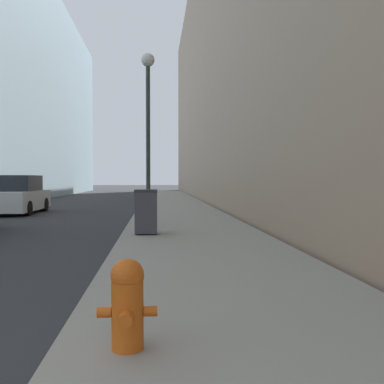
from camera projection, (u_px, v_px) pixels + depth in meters
name	position (u px, v px, depth m)	size (l,w,h in m)	color
sidewalk_right	(177.00, 211.00, 20.26)	(3.84, 60.00, 0.13)	gray
building_right_stone	(291.00, 63.00, 28.60)	(12.00, 60.00, 18.71)	#9E7F66
fire_hydrant	(127.00, 302.00, 3.67)	(0.51, 0.40, 0.78)	#D15614
trash_bin	(146.00, 211.00, 11.27)	(0.60, 0.60, 1.18)	#3D3D42
lamppost	(148.00, 114.00, 14.34)	(0.45, 0.45, 5.66)	#2D332D
parked_sedan_near	(19.00, 196.00, 19.50)	(1.81, 4.59, 1.74)	silver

